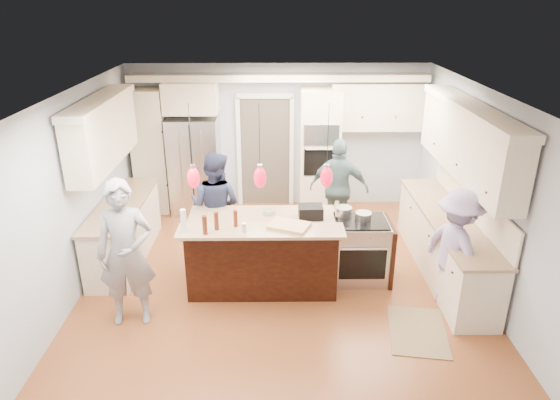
# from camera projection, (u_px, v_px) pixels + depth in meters

# --- Properties ---
(ground_plane) EXTENTS (6.00, 6.00, 0.00)m
(ground_plane) POSITION_uv_depth(u_px,v_px,m) (280.00, 283.00, 7.16)
(ground_plane) COLOR #A0552B
(ground_plane) RESTS_ON ground
(room_shell) EXTENTS (5.54, 6.04, 2.72)m
(room_shell) POSITION_uv_depth(u_px,v_px,m) (280.00, 163.00, 6.46)
(room_shell) COLOR #B2BCC6
(room_shell) RESTS_ON ground
(refrigerator) EXTENTS (0.90, 0.70, 1.80)m
(refrigerator) POSITION_uv_depth(u_px,v_px,m) (195.00, 165.00, 9.23)
(refrigerator) COLOR #B7B7BC
(refrigerator) RESTS_ON ground
(oven_column) EXTENTS (0.72, 0.69, 2.30)m
(oven_column) POSITION_uv_depth(u_px,v_px,m) (319.00, 152.00, 9.18)
(oven_column) COLOR beige
(oven_column) RESTS_ON ground
(back_upper_cabinets) EXTENTS (5.30, 0.61, 2.54)m
(back_upper_cabinets) POSITION_uv_depth(u_px,v_px,m) (238.00, 123.00, 9.06)
(back_upper_cabinets) COLOR beige
(back_upper_cabinets) RESTS_ON ground
(right_counter_run) EXTENTS (0.64, 3.10, 2.51)m
(right_counter_run) POSITION_uv_depth(u_px,v_px,m) (453.00, 207.00, 7.05)
(right_counter_run) COLOR beige
(right_counter_run) RESTS_ON ground
(left_cabinets) EXTENTS (0.64, 2.30, 2.51)m
(left_cabinets) POSITION_uv_depth(u_px,v_px,m) (117.00, 195.00, 7.46)
(left_cabinets) COLOR beige
(left_cabinets) RESTS_ON ground
(kitchen_island) EXTENTS (2.10, 1.46, 1.12)m
(kitchen_island) POSITION_uv_depth(u_px,v_px,m) (263.00, 251.00, 7.03)
(kitchen_island) COLOR black
(kitchen_island) RESTS_ON ground
(island_range) EXTENTS (0.82, 0.71, 0.92)m
(island_range) POSITION_uv_depth(u_px,v_px,m) (361.00, 250.00, 7.13)
(island_range) COLOR #B7B7BC
(island_range) RESTS_ON ground
(pendant_lights) EXTENTS (1.75, 0.15, 1.03)m
(pendant_lights) POSITION_uv_depth(u_px,v_px,m) (260.00, 177.00, 5.99)
(pendant_lights) COLOR black
(pendant_lights) RESTS_ON ground
(person_bar_end) EXTENTS (0.74, 0.53, 1.89)m
(person_bar_end) POSITION_uv_depth(u_px,v_px,m) (126.00, 254.00, 6.01)
(person_bar_end) COLOR gray
(person_bar_end) RESTS_ON ground
(person_far_left) EXTENTS (0.99, 0.88, 1.70)m
(person_far_left) POSITION_uv_depth(u_px,v_px,m) (215.00, 206.00, 7.60)
(person_far_left) COLOR #292F50
(person_far_left) RESTS_ON ground
(person_far_right) EXTENTS (1.05, 0.60, 1.68)m
(person_far_right) POSITION_uv_depth(u_px,v_px,m) (339.00, 188.00, 8.32)
(person_far_right) COLOR #4B696A
(person_far_right) RESTS_ON ground
(person_range_side) EXTENTS (0.98, 1.21, 1.64)m
(person_range_side) POSITION_uv_depth(u_px,v_px,m) (457.00, 250.00, 6.36)
(person_range_side) COLOR #A591C3
(person_range_side) RESTS_ON ground
(floor_rug) EXTENTS (0.82, 1.09, 0.01)m
(floor_rug) POSITION_uv_depth(u_px,v_px,m) (418.00, 331.00, 6.13)
(floor_rug) COLOR #8D724D
(floor_rug) RESTS_ON ground
(water_bottle) EXTENTS (0.08, 0.08, 0.30)m
(water_bottle) POSITION_uv_depth(u_px,v_px,m) (184.00, 221.00, 6.12)
(water_bottle) COLOR silver
(water_bottle) RESTS_ON kitchen_island
(beer_bottle_a) EXTENTS (0.06, 0.06, 0.23)m
(beer_bottle_a) POSITION_uv_depth(u_px,v_px,m) (216.00, 221.00, 6.18)
(beer_bottle_a) COLOR #4B1C0D
(beer_bottle_a) RESTS_ON kitchen_island
(beer_bottle_b) EXTENTS (0.08, 0.08, 0.24)m
(beer_bottle_b) POSITION_uv_depth(u_px,v_px,m) (205.00, 225.00, 6.06)
(beer_bottle_b) COLOR #4B1C0D
(beer_bottle_b) RESTS_ON kitchen_island
(beer_bottle_c) EXTENTS (0.06, 0.06, 0.21)m
(beer_bottle_c) POSITION_uv_depth(u_px,v_px,m) (236.00, 219.00, 6.27)
(beer_bottle_c) COLOR #4B1C0D
(beer_bottle_c) RESTS_ON kitchen_island
(drink_can) EXTENTS (0.08, 0.08, 0.12)m
(drink_can) POSITION_uv_depth(u_px,v_px,m) (244.00, 227.00, 6.15)
(drink_can) COLOR #B7B7BC
(drink_can) RESTS_ON kitchen_island
(cutting_board) EXTENTS (0.58, 0.51, 0.04)m
(cutting_board) POSITION_uv_depth(u_px,v_px,m) (289.00, 225.00, 6.29)
(cutting_board) COLOR tan
(cutting_board) RESTS_ON kitchen_island
(pot_large) EXTENTS (0.23, 0.23, 0.14)m
(pot_large) POSITION_uv_depth(u_px,v_px,m) (344.00, 212.00, 7.06)
(pot_large) COLOR #B7B7BC
(pot_large) RESTS_ON island_range
(pot_small) EXTENTS (0.23, 0.23, 0.11)m
(pot_small) POSITION_uv_depth(u_px,v_px,m) (363.00, 216.00, 6.94)
(pot_small) COLOR #B7B7BC
(pot_small) RESTS_ON island_range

